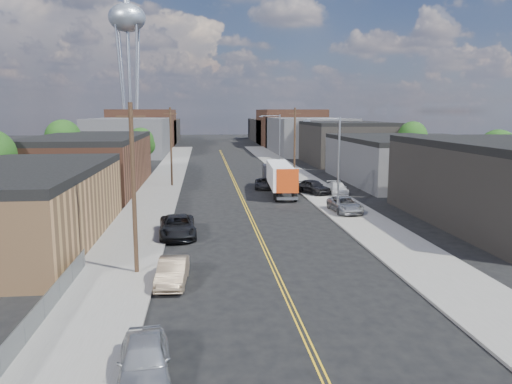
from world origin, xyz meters
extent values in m
plane|color=black|center=(0.00, 60.00, 0.00)|extent=(260.00, 260.00, 0.00)
cube|color=gold|center=(0.00, 45.00, 0.01)|extent=(0.32, 120.00, 0.01)
cube|color=slate|center=(-9.50, 45.00, 0.07)|extent=(5.00, 140.00, 0.15)
cube|color=slate|center=(9.50, 45.00, 0.07)|extent=(5.00, 140.00, 0.15)
cube|color=#936943|center=(-18.00, 18.00, 2.50)|extent=(12.00, 22.00, 5.00)
cube|color=black|center=(-18.00, 18.00, 5.30)|extent=(12.00, 22.00, 0.60)
cube|color=#4F2D1F|center=(-18.00, 44.00, 3.00)|extent=(12.00, 26.00, 6.00)
cube|color=black|center=(-18.00, 44.00, 6.30)|extent=(12.00, 26.00, 0.60)
cube|color=navy|center=(15.20, 20.00, 3.60)|extent=(0.30, 20.00, 0.80)
cube|color=#313133|center=(22.00, 46.00, 2.75)|extent=(14.00, 24.00, 5.50)
cube|color=black|center=(22.00, 46.00, 5.80)|extent=(14.00, 24.00, 0.60)
cube|color=black|center=(22.00, 72.00, 3.50)|extent=(14.00, 22.00, 7.00)
cube|color=black|center=(22.00, 72.00, 7.30)|extent=(14.00, 22.00, 0.60)
cube|color=#313133|center=(-20.00, 95.00, 4.00)|extent=(16.00, 30.00, 8.00)
cube|color=#313133|center=(20.00, 95.00, 4.00)|extent=(16.00, 30.00, 8.00)
cube|color=#4F2D1F|center=(-20.00, 120.00, 5.00)|extent=(16.00, 26.00, 10.00)
cube|color=#4F2D1F|center=(20.00, 120.00, 5.00)|extent=(16.00, 26.00, 10.00)
cube|color=black|center=(-20.00, 140.00, 3.50)|extent=(16.00, 40.00, 7.00)
cube|color=black|center=(20.00, 140.00, 3.50)|extent=(16.00, 40.00, 7.00)
cylinder|color=gray|center=(-22.00, 110.00, 15.00)|extent=(0.80, 0.80, 30.00)
cylinder|color=gray|center=(-23.76, 108.24, 15.00)|extent=(1.94, 1.94, 29.98)
cylinder|color=gray|center=(-20.24, 108.24, 15.00)|extent=(1.94, 1.94, 29.98)
cylinder|color=gray|center=(-23.76, 111.76, 15.00)|extent=(1.94, 1.94, 29.98)
cylinder|color=gray|center=(-20.24, 111.76, 15.00)|extent=(1.94, 1.94, 29.98)
ellipsoid|color=#9EA8B2|center=(-22.00, 110.00, 32.00)|extent=(9.00, 9.00, 6.75)
cylinder|color=#9EA8B2|center=(-22.00, 110.00, 35.60)|extent=(1.60, 1.60, 1.20)
cylinder|color=gray|center=(8.00, 25.00, 4.50)|extent=(0.18, 0.18, 9.00)
cylinder|color=gray|center=(6.50, 25.00, 8.80)|extent=(3.00, 0.12, 0.12)
cube|color=gray|center=(5.00, 25.00, 8.70)|extent=(0.60, 0.25, 0.18)
cylinder|color=gray|center=(8.00, 60.00, 4.50)|extent=(0.18, 0.18, 9.00)
cylinder|color=gray|center=(6.50, 60.00, 8.80)|extent=(3.00, 0.12, 0.12)
cube|color=gray|center=(5.00, 60.00, 8.70)|extent=(0.60, 0.25, 0.18)
cylinder|color=black|center=(-8.20, 10.00, 5.00)|extent=(0.26, 0.26, 10.00)
cube|color=black|center=(-8.20, 10.00, 9.20)|extent=(1.60, 0.12, 0.12)
cylinder|color=black|center=(-8.20, 45.00, 5.00)|extent=(0.26, 0.26, 10.00)
cube|color=black|center=(-8.20, 45.00, 9.20)|extent=(1.60, 0.12, 0.12)
cylinder|color=black|center=(8.20, 48.00, 5.00)|extent=(0.26, 0.26, 10.00)
cube|color=black|center=(8.20, 48.00, 9.20)|extent=(1.60, 0.12, 0.12)
cube|color=slate|center=(-11.50, 3.50, 0.60)|extent=(0.02, 16.00, 1.20)
cube|color=slate|center=(-11.50, 3.50, 1.20)|extent=(0.05, 16.00, 0.05)
cylinder|color=black|center=(-24.00, 55.00, 2.25)|extent=(0.36, 0.36, 4.50)
sphere|color=#18370F|center=(-24.00, 55.00, 5.85)|extent=(5.04, 5.04, 5.04)
sphere|color=#18370F|center=(-23.40, 55.30, 4.95)|extent=(3.96, 3.96, 3.96)
sphere|color=#18370F|center=(-24.50, 54.60, 5.22)|extent=(3.60, 3.60, 3.60)
cylinder|color=black|center=(-14.00, 62.00, 1.88)|extent=(0.36, 0.36, 3.75)
sphere|color=#18370F|center=(-14.00, 62.00, 4.88)|extent=(4.20, 4.20, 4.20)
sphere|color=#18370F|center=(-13.40, 62.30, 4.12)|extent=(3.30, 3.30, 3.30)
sphere|color=#18370F|center=(-14.50, 61.60, 4.35)|extent=(3.00, 3.00, 3.00)
cylinder|color=black|center=(30.00, 36.00, 2.00)|extent=(0.36, 0.36, 4.00)
sphere|color=#18370F|center=(30.00, 36.00, 5.20)|extent=(4.48, 4.48, 4.48)
sphere|color=#18370F|center=(30.60, 36.30, 4.40)|extent=(3.52, 3.52, 3.52)
sphere|color=#18370F|center=(29.50, 35.60, 4.64)|extent=(3.20, 3.20, 3.20)
cylinder|color=black|center=(30.00, 60.00, 2.12)|extent=(0.36, 0.36, 4.25)
sphere|color=#18370F|center=(30.00, 60.00, 5.53)|extent=(4.76, 4.76, 4.76)
sphere|color=#18370F|center=(30.60, 60.30, 4.68)|extent=(3.74, 3.74, 3.74)
sphere|color=#18370F|center=(29.50, 59.60, 4.93)|extent=(3.40, 3.40, 3.40)
cube|color=silver|center=(4.50, 37.23, 2.33)|extent=(2.97, 10.85, 2.50)
cube|color=#9E300C|center=(4.50, 31.86, 2.33)|extent=(2.35, 0.26, 2.52)
cube|color=gray|center=(4.50, 31.86, 0.49)|extent=(2.24, 0.73, 0.25)
cube|color=black|center=(4.50, 43.85, 1.39)|extent=(2.41, 2.99, 2.77)
cylinder|color=black|center=(4.50, 33.26, 0.45)|extent=(2.38, 1.03, 0.89)
cylinder|color=black|center=(4.50, 43.85, 0.45)|extent=(2.29, 1.03, 0.89)
imported|color=#ADAFB2|center=(-6.40, -2.00, 0.77)|extent=(2.25, 4.67, 1.54)
imported|color=#836E55|center=(-5.99, 8.00, 0.72)|extent=(1.76, 4.45, 1.44)
imported|color=black|center=(-6.23, 18.72, 0.81)|extent=(3.08, 6.00, 1.62)
imported|color=gray|center=(8.97, 25.86, 0.86)|extent=(2.56, 5.23, 1.43)
imported|color=silver|center=(11.00, 36.00, 0.81)|extent=(2.07, 4.65, 1.33)
imported|color=black|center=(8.34, 36.80, 0.96)|extent=(3.80, 5.12, 1.62)
imported|color=black|center=(3.21, 42.00, 0.64)|extent=(2.63, 4.82, 1.28)
camera|label=1|loc=(-4.20, -18.84, 9.49)|focal=35.00mm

